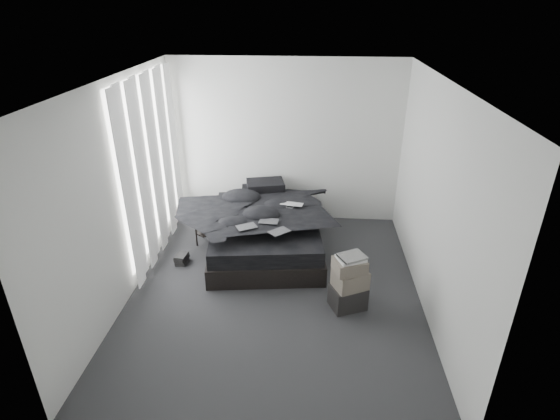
# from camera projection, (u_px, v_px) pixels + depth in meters

# --- Properties ---
(floor) EXTENTS (3.60, 4.20, 0.01)m
(floor) POSITION_uv_depth(u_px,v_px,m) (275.00, 290.00, 5.57)
(floor) COLOR #313133
(floor) RESTS_ON ground
(ceiling) EXTENTS (3.60, 4.20, 0.01)m
(ceiling) POSITION_uv_depth(u_px,v_px,m) (274.00, 81.00, 4.43)
(ceiling) COLOR white
(ceiling) RESTS_ON ground
(wall_back) EXTENTS (3.60, 0.01, 2.60)m
(wall_back) POSITION_uv_depth(u_px,v_px,m) (286.00, 143.00, 6.88)
(wall_back) COLOR silver
(wall_back) RESTS_ON ground
(wall_front) EXTENTS (3.60, 0.01, 2.60)m
(wall_front) POSITION_uv_depth(u_px,v_px,m) (250.00, 318.00, 3.12)
(wall_front) COLOR silver
(wall_front) RESTS_ON ground
(wall_left) EXTENTS (0.01, 4.20, 2.60)m
(wall_left) POSITION_uv_depth(u_px,v_px,m) (122.00, 193.00, 5.12)
(wall_left) COLOR silver
(wall_left) RESTS_ON ground
(wall_right) EXTENTS (0.01, 4.20, 2.60)m
(wall_right) POSITION_uv_depth(u_px,v_px,m) (435.00, 202.00, 4.88)
(wall_right) COLOR silver
(wall_right) RESTS_ON ground
(window_left) EXTENTS (0.02, 2.00, 2.30)m
(window_left) POSITION_uv_depth(u_px,v_px,m) (150.00, 163.00, 5.90)
(window_left) COLOR white
(window_left) RESTS_ON wall_left
(curtain_left) EXTENTS (0.06, 2.12, 2.48)m
(curtain_left) POSITION_uv_depth(u_px,v_px,m) (154.00, 168.00, 5.93)
(curtain_left) COLOR white
(curtain_left) RESTS_ON wall_left
(bed) EXTENTS (1.77, 2.20, 0.28)m
(bed) POSITION_uv_depth(u_px,v_px,m) (265.00, 240.00, 6.44)
(bed) COLOR black
(bed) RESTS_ON floor
(mattress) EXTENTS (1.70, 2.14, 0.22)m
(mattress) POSITION_uv_depth(u_px,v_px,m) (265.00, 225.00, 6.33)
(mattress) COLOR black
(mattress) RESTS_ON bed
(duvet) EXTENTS (1.69, 1.90, 0.24)m
(duvet) POSITION_uv_depth(u_px,v_px,m) (265.00, 213.00, 6.18)
(duvet) COLOR black
(duvet) RESTS_ON mattress
(pillow_lower) EXTENTS (0.66, 0.48, 0.14)m
(pillow_lower) POSITION_uv_depth(u_px,v_px,m) (261.00, 192.00, 6.96)
(pillow_lower) COLOR black
(pillow_lower) RESTS_ON mattress
(pillow_upper) EXTENTS (0.65, 0.51, 0.13)m
(pillow_upper) POSITION_uv_depth(u_px,v_px,m) (265.00, 185.00, 6.89)
(pillow_upper) COLOR black
(pillow_upper) RESTS_ON pillow_lower
(laptop) EXTENTS (0.36, 0.27, 0.03)m
(laptop) POSITION_uv_depth(u_px,v_px,m) (291.00, 201.00, 6.23)
(laptop) COLOR silver
(laptop) RESTS_ON duvet
(comic_a) EXTENTS (0.31, 0.27, 0.01)m
(comic_a) POSITION_uv_depth(u_px,v_px,m) (246.00, 222.00, 5.68)
(comic_a) COLOR black
(comic_a) RESTS_ON duvet
(comic_b) EXTENTS (0.27, 0.19, 0.01)m
(comic_b) POSITION_uv_depth(u_px,v_px,m) (269.00, 216.00, 5.82)
(comic_b) COLOR black
(comic_b) RESTS_ON duvet
(comic_c) EXTENTS (0.30, 0.30, 0.01)m
(comic_c) POSITION_uv_depth(u_px,v_px,m) (279.00, 226.00, 5.56)
(comic_c) COLOR black
(comic_c) RESTS_ON duvet
(side_stand) EXTENTS (0.37, 0.37, 0.62)m
(side_stand) POSITION_uv_depth(u_px,v_px,m) (207.00, 224.00, 6.52)
(side_stand) COLOR black
(side_stand) RESTS_ON floor
(papers) EXTENTS (0.25, 0.19, 0.01)m
(papers) POSITION_uv_depth(u_px,v_px,m) (206.00, 205.00, 6.37)
(papers) COLOR white
(papers) RESTS_ON side_stand
(floor_books) EXTENTS (0.17, 0.23, 0.14)m
(floor_books) POSITION_uv_depth(u_px,v_px,m) (182.00, 259.00, 6.11)
(floor_books) COLOR black
(floor_books) RESTS_ON floor
(box_lower) EXTENTS (0.48, 0.43, 0.29)m
(box_lower) POSITION_uv_depth(u_px,v_px,m) (348.00, 296.00, 5.21)
(box_lower) COLOR black
(box_lower) RESTS_ON floor
(box_mid) EXTENTS (0.46, 0.42, 0.22)m
(box_mid) POSITION_uv_depth(u_px,v_px,m) (350.00, 279.00, 5.10)
(box_mid) COLOR #665D51
(box_mid) RESTS_ON box_lower
(box_upper) EXTENTS (0.42, 0.38, 0.15)m
(box_upper) POSITION_uv_depth(u_px,v_px,m) (350.00, 265.00, 5.02)
(box_upper) COLOR #665D51
(box_upper) RESTS_ON box_mid
(art_book_white) EXTENTS (0.37, 0.33, 0.03)m
(art_book_white) POSITION_uv_depth(u_px,v_px,m) (351.00, 258.00, 4.98)
(art_book_white) COLOR silver
(art_book_white) RESTS_ON box_upper
(art_book_snake) EXTENTS (0.36, 0.34, 0.03)m
(art_book_snake) POSITION_uv_depth(u_px,v_px,m) (352.00, 257.00, 4.96)
(art_book_snake) COLOR silver
(art_book_snake) RESTS_ON art_book_white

